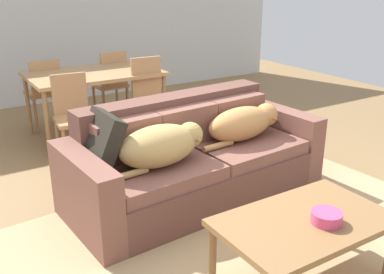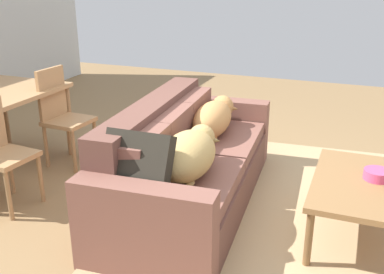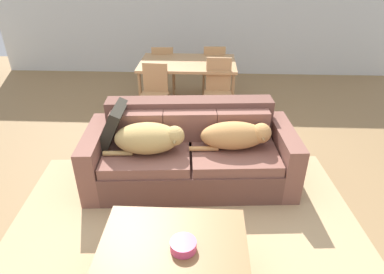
# 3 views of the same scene
# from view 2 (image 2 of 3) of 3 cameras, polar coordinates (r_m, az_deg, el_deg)

# --- Properties ---
(ground_plane) EXTENTS (10.00, 10.00, 0.00)m
(ground_plane) POSITION_cam_2_polar(r_m,az_deg,el_deg) (3.70, 1.69, -9.42)
(ground_plane) COLOR olive
(area_rug) EXTENTS (3.49, 2.87, 0.01)m
(area_rug) POSITION_cam_2_polar(r_m,az_deg,el_deg) (3.65, 13.16, -10.35)
(area_rug) COLOR tan
(area_rug) RESTS_ON ground
(couch) EXTENTS (2.27, 1.08, 0.85)m
(couch) POSITION_cam_2_polar(r_m,az_deg,el_deg) (3.71, -0.86, -3.64)
(couch) COLOR brown
(couch) RESTS_ON ground
(dog_on_left_cushion) EXTENTS (0.82, 0.41, 0.32)m
(dog_on_left_cushion) POSITION_cam_2_polar(r_m,az_deg,el_deg) (3.18, -0.34, -2.12)
(dog_on_left_cushion) COLOR tan
(dog_on_left_cushion) RESTS_ON couch
(dog_on_right_cushion) EXTENTS (0.85, 0.35, 0.29)m
(dog_on_right_cushion) POSITION_cam_2_polar(r_m,az_deg,el_deg) (4.01, 2.81, 2.47)
(dog_on_right_cushion) COLOR tan
(dog_on_right_cushion) RESTS_ON couch
(throw_pillow_by_left_arm) EXTENTS (0.29, 0.45, 0.46)m
(throw_pillow_by_left_arm) POSITION_cam_2_polar(r_m,az_deg,el_deg) (2.90, -7.06, -3.76)
(throw_pillow_by_left_arm) COLOR #29261E
(throw_pillow_by_left_arm) RESTS_ON couch
(coffee_table) EXTENTS (1.06, 0.66, 0.45)m
(coffee_table) POSITION_cam_2_polar(r_m,az_deg,el_deg) (3.40, 20.61, -6.02)
(coffee_table) COLOR olive
(coffee_table) RESTS_ON ground
(bowl_on_coffee_table) EXTENTS (0.19, 0.19, 0.07)m
(bowl_on_coffee_table) POSITION_cam_2_polar(r_m,az_deg,el_deg) (3.44, 22.37, -4.43)
(bowl_on_coffee_table) COLOR #EA4C7F
(bowl_on_coffee_table) RESTS_ON coffee_table
(dining_chair_near_right) EXTENTS (0.42, 0.42, 0.96)m
(dining_chair_near_right) POSITION_cam_2_polar(r_m,az_deg,el_deg) (4.60, -16.13, 2.98)
(dining_chair_near_right) COLOR tan
(dining_chair_near_right) RESTS_ON ground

